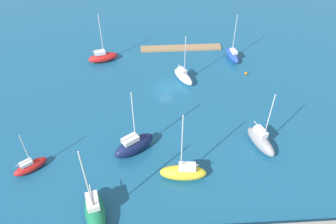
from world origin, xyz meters
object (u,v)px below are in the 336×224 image
Objects in this scene: sailboat_navy_west_end at (134,145)px; sailboat_gray_along_channel at (261,141)px; pier_dock at (181,48)px; sailboat_yellow_center_basin at (183,172)px; sailboat_green_far_south at (95,212)px; mooring_buoy_orange at (246,73)px; sailboat_blue_mid_basin at (232,55)px; sailboat_red_by_breakwater at (103,57)px; sailboat_red_lone_south at (30,166)px; sailboat_white_lone_north at (183,76)px.

sailboat_navy_west_end is 1.07× the size of sailboat_gray_along_channel.
sailboat_yellow_center_basin is at bearing 85.45° from pier_dock.
pier_dock is 1.65× the size of sailboat_gray_along_channel.
sailboat_navy_west_end is at bearing 142.55° from sailboat_green_far_south.
mooring_buoy_orange is (-2.63, -21.16, -1.13)m from sailboat_gray_along_channel.
sailboat_green_far_south is 1.36× the size of sailboat_blue_mid_basin.
pier_dock is 12.74m from sailboat_blue_mid_basin.
pier_dock is 1.69× the size of sailboat_red_by_breakwater.
sailboat_yellow_center_basin is at bearing 58.49° from mooring_buoy_orange.
sailboat_navy_west_end is 1.60× the size of sailboat_red_lone_south.
sailboat_gray_along_channel is 18.21× the size of mooring_buoy_orange.
sailboat_green_far_south reaches higher than sailboat_blue_mid_basin.
sailboat_red_by_breakwater is 0.86× the size of sailboat_yellow_center_basin.
sailboat_white_lone_north is 0.92× the size of sailboat_gray_along_channel.
sailboat_blue_mid_basin is 6.63m from mooring_buoy_orange.
sailboat_navy_west_end is at bearing -25.43° from sailboat_red_lone_south.
sailboat_blue_mid_basin is at bearing 157.25° from sailboat_gray_along_channel.
sailboat_green_far_south is at bearing 133.00° from sailboat_blue_mid_basin.
sailboat_navy_west_end is 1.16× the size of sailboat_white_lone_north.
mooring_buoy_orange is (-24.36, -21.05, -1.28)m from sailboat_navy_west_end.
mooring_buoy_orange is at bearing 151.69° from sailboat_gray_along_channel.
mooring_buoy_orange is (-13.46, 11.57, 0.06)m from pier_dock.
sailboat_green_far_south reaches higher than sailboat_red_by_breakwater.
sailboat_yellow_center_basin is 20.55× the size of mooring_buoy_orange.
sailboat_green_far_south is at bearing -55.43° from sailboat_white_lone_north.
sailboat_blue_mid_basin is 49.52m from sailboat_red_lone_south.
sailboat_white_lone_north is (0.68, 13.08, 0.97)m from pier_dock.
sailboat_yellow_center_basin is 31.63m from mooring_buoy_orange.
mooring_buoy_orange is at bearing 6.38° from sailboat_navy_west_end.
sailboat_green_far_south reaches higher than sailboat_red_lone_south.
sailboat_gray_along_channel is (-27.04, -12.09, -0.07)m from sailboat_green_far_south.
sailboat_red_by_breakwater reaches higher than sailboat_blue_mid_basin.
sailboat_white_lone_north reaches higher than sailboat_blue_mid_basin.
sailboat_gray_along_channel reaches higher than sailboat_blue_mid_basin.
mooring_buoy_orange is (-29.67, -33.25, -1.20)m from sailboat_green_far_south.
pier_dock is 1.33× the size of sailboat_green_far_south.
sailboat_navy_west_end is 35.39m from sailboat_blue_mid_basin.
pier_dock is at bearing -40.69° from mooring_buoy_orange.
sailboat_white_lone_north reaches higher than sailboat_red_lone_south.
sailboat_red_by_breakwater is 30.16m from sailboat_blue_mid_basin.
sailboat_green_far_south is 1.35× the size of sailboat_white_lone_north.
sailboat_navy_west_end reaches higher than sailboat_white_lone_north.
sailboat_red_lone_south is (26.87, 22.56, -0.26)m from sailboat_white_lone_north.
sailboat_red_by_breakwater reaches higher than sailboat_red_lone_south.
sailboat_yellow_center_basin reaches higher than sailboat_blue_mid_basin.
sailboat_white_lone_north is (-2.38, -25.46, -0.07)m from sailboat_yellow_center_basin.
sailboat_yellow_center_basin is 1.13× the size of sailboat_gray_along_channel.
pier_dock is 45.05m from sailboat_red_lone_south.
sailboat_red_by_breakwater reaches higher than mooring_buoy_orange.
mooring_buoy_orange is at bearing -29.18° from sailboat_red_by_breakwater.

